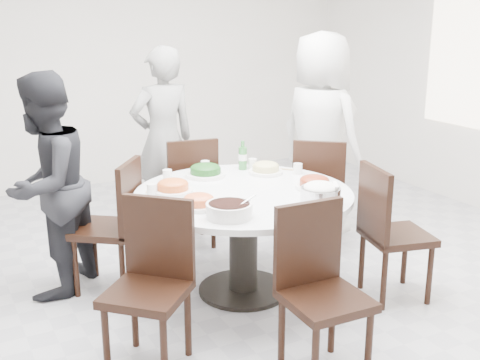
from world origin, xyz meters
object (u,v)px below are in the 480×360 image
soup_bowl (229,210)px  dining_table (243,243)px  diner_left (46,186)px  chair_n (188,191)px  chair_s (326,296)px  diner_right (320,135)px  chair_ne (320,192)px  beverage_bottle (243,155)px  chair_se (397,233)px  diner_middle (163,140)px  rice_bowl (320,196)px  chair_sw (146,289)px  chair_nw (106,226)px

soup_bowl → dining_table: bearing=52.3°
diner_left → chair_n: bearing=149.2°
chair_s → soup_bowl: size_ratio=3.37×
diner_right → diner_left: bearing=77.9°
chair_ne → beverage_bottle: 0.81m
chair_n → diner_left: size_ratio=0.61×
chair_se → beverage_bottle: bearing=43.9°
diner_middle → rice_bowl: size_ratio=6.44×
chair_n → chair_sw: (-0.94, -1.61, 0.00)m
chair_s → rice_bowl: chair_s is taller
chair_ne → chair_s: 1.91m
chair_se → rice_bowl: chair_se is taller
chair_ne → diner_middle: diner_middle is taller
chair_n → diner_left: 1.31m
beverage_bottle → chair_n: bearing=116.6°
chair_nw → chair_s: size_ratio=1.00×
chair_ne → chair_s: same height
chair_nw → chair_sw: same height
dining_table → chair_nw: (-0.83, 0.52, 0.10)m
chair_n → chair_nw: bearing=39.6°
chair_s → diner_right: 2.31m
chair_nw → rice_bowl: size_ratio=3.69×
chair_s → chair_se: size_ratio=1.00×
diner_right → diner_middle: diner_right is taller
chair_se → chair_n: bearing=42.9°
chair_se → rice_bowl: bearing=96.3°
soup_bowl → chair_nw: bearing=118.2°
diner_right → beverage_bottle: bearing=90.4°
chair_sw → beverage_bottle: (1.19, 1.10, 0.39)m
chair_sw → diner_middle: (0.91, 2.07, 0.35)m
diner_middle → dining_table: bearing=87.9°
dining_table → chair_n: chair_n is taller
chair_ne → chair_nw: bearing=38.8°
rice_bowl → beverage_bottle: (-0.02, 1.00, 0.06)m
chair_ne → diner_middle: size_ratio=0.57×
diner_right → diner_middle: (-1.19, 0.72, -0.06)m
chair_ne → diner_left: size_ratio=0.61×
chair_s → beverage_bottle: 1.71m
diner_middle → soup_bowl: diner_middle is taller
chair_s → chair_nw: bearing=116.3°
chair_ne → rice_bowl: size_ratio=3.69×
chair_sw → soup_bowl: chair_sw is taller
chair_sw → rice_bowl: chair_sw is taller
diner_middle → chair_se: bearing=111.5°
chair_s → diner_middle: (0.09, 2.60, 0.35)m
chair_sw → diner_middle: 2.29m
chair_nw → dining_table: bearing=95.1°
chair_sw → diner_left: size_ratio=0.61×
chair_s → diner_right: size_ratio=0.53×
chair_nw → diner_right: bearing=134.4°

